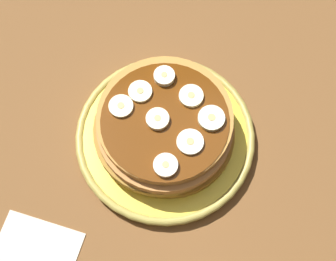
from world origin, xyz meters
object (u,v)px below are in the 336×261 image
(banana_slice_6, at_px, (172,165))
(banana_slice_2, at_px, (194,96))
(banana_slice_7, at_px, (215,121))
(banana_slice_0, at_px, (161,121))
(plate, at_px, (168,137))
(banana_slice_5, at_px, (193,142))
(banana_slice_3, at_px, (171,76))
(pancake_stack, at_px, (167,129))
(banana_slice_1, at_px, (143,92))
(banana_slice_4, at_px, (124,106))

(banana_slice_6, bearing_deg, banana_slice_2, 72.19)
(banana_slice_7, bearing_deg, banana_slice_0, 178.78)
(plate, bearing_deg, banana_slice_5, -45.32)
(banana_slice_3, bearing_deg, banana_slice_2, -44.27)
(pancake_stack, distance_m, banana_slice_0, 0.03)
(banana_slice_2, distance_m, banana_slice_7, 0.04)
(banana_slice_1, relative_size, banana_slice_4, 0.98)
(banana_slice_0, height_order, banana_slice_1, banana_slice_0)
(banana_slice_1, height_order, banana_slice_2, same)
(pancake_stack, distance_m, banana_slice_7, 0.07)
(pancake_stack, height_order, banana_slice_5, banana_slice_5)
(banana_slice_0, distance_m, banana_slice_3, 0.07)
(banana_slice_2, relative_size, banana_slice_6, 1.04)
(banana_slice_3, height_order, banana_slice_6, banana_slice_3)
(pancake_stack, bearing_deg, banana_slice_7, -2.30)
(banana_slice_0, xyz_separation_m, banana_slice_2, (0.04, 0.03, -0.00))
(banana_slice_1, bearing_deg, banana_slice_6, -70.55)
(banana_slice_2, relative_size, banana_slice_3, 1.14)
(banana_slice_2, bearing_deg, pancake_stack, -137.36)
(banana_slice_4, bearing_deg, plate, -18.78)
(pancake_stack, xyz_separation_m, banana_slice_2, (0.04, 0.03, 0.03))
(banana_slice_7, bearing_deg, banana_slice_3, 130.10)
(banana_slice_1, xyz_separation_m, banana_slice_7, (0.09, -0.04, 0.00))
(plate, relative_size, banana_slice_2, 7.79)
(banana_slice_3, xyz_separation_m, banana_slice_5, (0.03, -0.09, -0.00))
(plate, xyz_separation_m, banana_slice_6, (0.00, -0.06, 0.07))
(banana_slice_4, xyz_separation_m, banana_slice_7, (0.12, -0.02, 0.00))
(banana_slice_5, bearing_deg, banana_slice_3, 105.86)
(banana_slice_1, bearing_deg, pancake_stack, -53.73)
(banana_slice_1, distance_m, banana_slice_3, 0.04)
(banana_slice_0, relative_size, banana_slice_1, 0.96)
(banana_slice_5, xyz_separation_m, banana_slice_6, (-0.03, -0.03, 0.00))
(plate, relative_size, banana_slice_4, 7.82)
(banana_slice_3, relative_size, banana_slice_7, 0.81)
(banana_slice_3, bearing_deg, plate, -94.51)
(pancake_stack, height_order, banana_slice_2, banana_slice_2)
(banana_slice_1, relative_size, banana_slice_2, 0.98)
(banana_slice_3, bearing_deg, pancake_stack, -95.87)
(pancake_stack, xyz_separation_m, banana_slice_5, (0.03, -0.03, 0.03))
(plate, bearing_deg, banana_slice_2, 42.94)
(banana_slice_2, bearing_deg, banana_slice_0, -142.03)
(banana_slice_4, distance_m, banana_slice_7, 0.12)
(plate, xyz_separation_m, banana_slice_0, (-0.01, -0.00, 0.07))
(pancake_stack, relative_size, banana_slice_6, 6.23)
(banana_slice_0, distance_m, banana_slice_5, 0.05)
(banana_slice_1, xyz_separation_m, banana_slice_2, (0.07, -0.01, 0.00))
(banana_slice_2, bearing_deg, banana_slice_5, -93.06)
(pancake_stack, distance_m, banana_slice_3, 0.07)
(banana_slice_5, bearing_deg, pancake_stack, 137.14)
(banana_slice_0, relative_size, banana_slice_5, 0.88)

